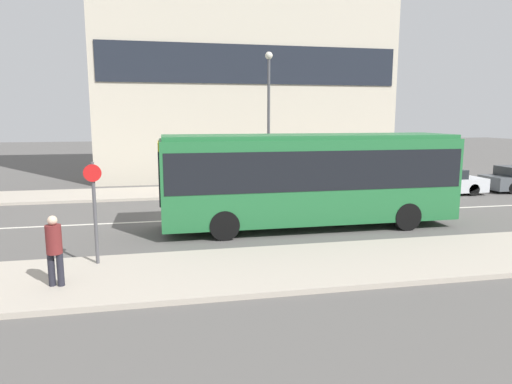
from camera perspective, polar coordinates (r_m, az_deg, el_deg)
The scene contains 9 objects.
ground_plane at distance 17.61m, azimuth -6.31°, elevation -3.40°, with size 120.00×120.00×0.00m, color #595654.
sidewalk_near at distance 11.61m, azimuth -3.29°, elevation -9.79°, with size 44.00×3.50×0.13m.
sidewalk_far at distance 23.72m, azimuth -7.77°, elevation 0.04°, with size 44.00×3.50×0.13m.
lane_centerline at distance 17.61m, azimuth -6.31°, elevation -3.39°, with size 41.80×0.16×0.01m.
city_bus at distance 16.10m, azimuth 6.63°, elevation 2.20°, with size 10.29×2.60×3.27m.
parked_car_0 at distance 24.84m, azimuth 21.84°, elevation 1.15°, with size 4.49×1.80×1.28m.
pedestrian_near_stop at distance 11.10m, azimuth -23.91°, elevation -6.25°, with size 0.35×0.34×1.61m.
bus_stop_sign at distance 12.26m, azimuth -19.54°, elevation -1.54°, with size 0.44×0.12×2.63m.
street_lamp at distance 22.66m, azimuth 1.59°, elevation 10.45°, with size 0.36×0.36×6.83m.
Camera 1 is at (-1.59, -17.11, 3.87)m, focal length 32.00 mm.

